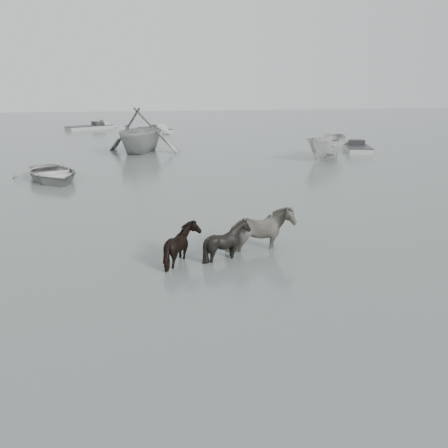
{
  "coord_description": "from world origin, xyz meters",
  "views": [
    {
      "loc": [
        -2.97,
        -11.27,
        5.0
      ],
      "look_at": [
        -0.67,
        2.17,
        1.0
      ],
      "focal_mm": 40.0,
      "sensor_mm": 36.0,
      "label": 1
    }
  ],
  "objects": [
    {
      "name": "boat_small",
      "position": [
        8.94,
        19.24,
        0.85
      ],
      "size": [
        4.27,
        4.32,
        1.7
      ],
      "primitive_type": "imported",
      "rotation": [
        0.0,
        0.0,
        -0.77
      ],
      "color": "#AFAFAA",
      "rests_on": "ground"
    },
    {
      "name": "rowboat_trail",
      "position": [
        -2.78,
        24.16,
        1.62
      ],
      "size": [
        7.3,
        7.74,
        3.23
      ],
      "primitive_type": "imported",
      "rotation": [
        0.0,
        0.0,
        2.73
      ],
      "color": "gray",
      "rests_on": "ground"
    },
    {
      "name": "pony_black",
      "position": [
        -0.61,
        2.05,
        0.7
      ],
      "size": [
        1.56,
        1.48,
        1.4
      ],
      "primitive_type": "imported",
      "rotation": [
        0.0,
        0.0,
        1.24
      ],
      "color": "black",
      "rests_on": "ground"
    },
    {
      "name": "pony_dark",
      "position": [
        -1.88,
        1.89,
        0.68
      ],
      "size": [
        1.2,
        1.39,
        1.36
      ],
      "primitive_type": "imported",
      "rotation": [
        0.0,
        0.0,
        1.54
      ],
      "color": "black",
      "rests_on": "ground"
    },
    {
      "name": "skiff_port",
      "position": [
        12.33,
        22.02,
        0.38
      ],
      "size": [
        2.67,
        4.78,
        0.75
      ],
      "primitive_type": null,
      "rotation": [
        0.0,
        0.0,
        1.32
      ],
      "color": "#AAADAA",
      "rests_on": "ground"
    },
    {
      "name": "ground",
      "position": [
        0.0,
        0.0,
        0.0
      ],
      "size": [
        140.0,
        140.0,
        0.0
      ],
      "primitive_type": "plane",
      "color": "#505F58",
      "rests_on": "ground"
    },
    {
      "name": "pony_pinto",
      "position": [
        0.47,
        2.56,
        0.86
      ],
      "size": [
        2.14,
        1.2,
        1.71
      ],
      "primitive_type": "imported",
      "rotation": [
        0.0,
        0.0,
        1.71
      ],
      "color": "black",
      "rests_on": "ground"
    },
    {
      "name": "rowboat_lead",
      "position": [
        -7.37,
        14.76,
        0.48
      ],
      "size": [
        4.8,
        5.51,
        0.95
      ],
      "primitive_type": "imported",
      "rotation": [
        0.0,
        0.0,
        0.39
      ],
      "color": "#A4A4A0",
      "rests_on": "ground"
    },
    {
      "name": "skiff_far",
      "position": [
        -7.81,
        41.47,
        0.38
      ],
      "size": [
        6.29,
        4.67,
        0.75
      ],
      "primitive_type": null,
      "rotation": [
        0.0,
        0.0,
        0.54
      ],
      "color": "#949694",
      "rests_on": "ground"
    },
    {
      "name": "skiff_mid",
      "position": [
        -1.33,
        37.6,
        0.38
      ],
      "size": [
        3.87,
        5.79,
        0.75
      ],
      "primitive_type": null,
      "rotation": [
        0.0,
        0.0,
        -1.13
      ],
      "color": "#999C99",
      "rests_on": "ground"
    }
  ]
}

